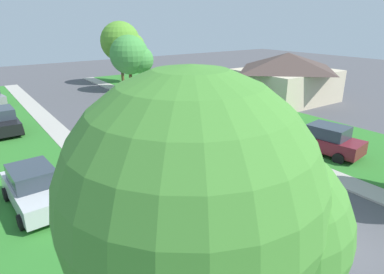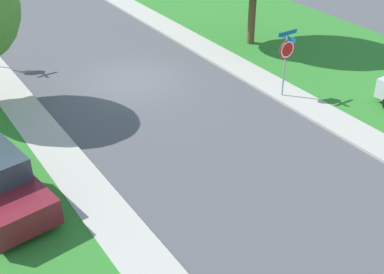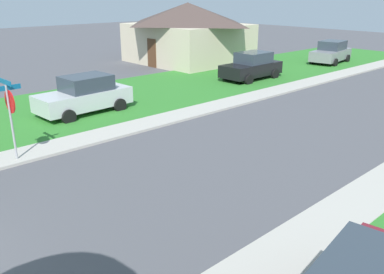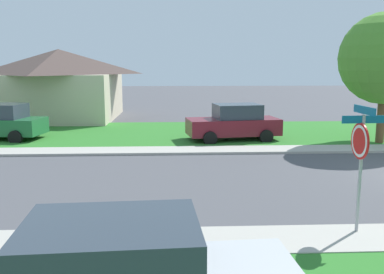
# 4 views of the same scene
# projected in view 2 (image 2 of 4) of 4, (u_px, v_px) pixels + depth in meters

# --- Properties ---
(ground_plane) EXTENTS (120.00, 120.00, 0.00)m
(ground_plane) POSITION_uv_depth(u_px,v_px,m) (131.00, 81.00, 22.73)
(ground_plane) COLOR #4C4C51
(stop_sign_far_corner) EXTENTS (0.92, 0.92, 2.77)m
(stop_sign_far_corner) POSITION_uv_depth(u_px,v_px,m) (286.00, 53.00, 20.44)
(stop_sign_far_corner) COLOR #9E9EA3
(stop_sign_far_corner) RESTS_ON ground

